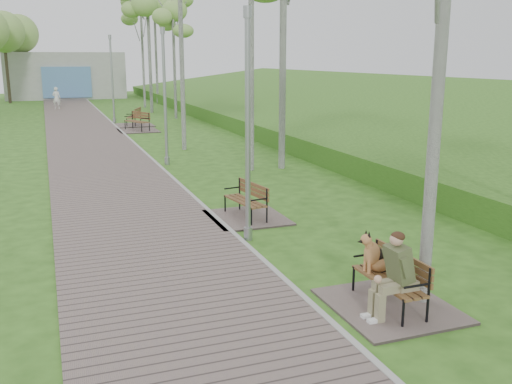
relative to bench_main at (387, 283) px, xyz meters
The scene contains 14 objects.
walkway 18.60m from the bench_main, 98.40° to the left, with size 3.50×67.00×0.04m, color #6C5B58.
kerb 18.43m from the bench_main, 93.01° to the left, with size 0.10×67.00×0.05m, color #999993.
embankment 20.19m from the bench_main, 56.86° to the left, with size 14.00×70.00×1.60m, color #54942E.
building_north 47.96m from the bench_main, 92.95° to the left, with size 10.00×5.20×4.00m.
bench_main is the anchor object (origin of this frame).
bench_second 5.24m from the bench_main, 93.71° to the left, with size 1.64×1.83×1.01m.
bench_third 21.98m from the bench_main, 90.48° to the left, with size 1.90×2.11×1.17m.
bench_far 24.43m from the bench_main, 89.96° to the left, with size 1.90×2.11×1.16m.
lamp_post_near 4.19m from the bench_main, 102.02° to the left, with size 0.17×0.17×4.48m.
lamp_post_second 12.59m from the bench_main, 92.96° to the left, with size 0.17×0.17×4.51m.
lamp_post_third 26.19m from the bench_main, 91.78° to the left, with size 0.18×0.18×4.75m.
pedestrian_near 36.43m from the bench_main, 95.65° to the left, with size 0.57×0.37×1.55m, color silver.
birch_far_b 27.93m from the bench_main, 83.88° to the left, with size 2.43×2.43×7.61m.
birch_far_c 36.23m from the bench_main, 86.02° to the left, with size 2.30×2.30×8.09m.
Camera 1 is at (-3.45, -3.42, 3.56)m, focal length 40.00 mm.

